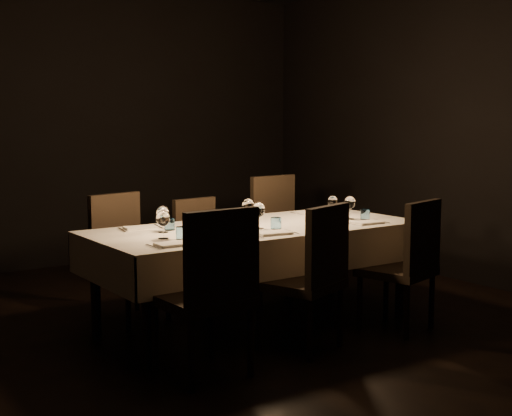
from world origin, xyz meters
TOP-DOWN VIEW (x-y plane):
  - room at (0.00, 0.00)m, footprint 5.01×6.01m
  - dining_table at (0.00, 0.00)m, footprint 2.52×1.12m
  - chair_near_left at (-0.88, -0.80)m, footprint 0.52×0.52m
  - place_setting_near_left at (-0.84, -0.22)m, footprint 0.35×0.41m
  - chair_near_center at (-0.05, -0.73)m, footprint 0.61×0.61m
  - place_setting_near_center at (-0.05, -0.22)m, footprint 0.37×0.42m
  - chair_near_right at (0.82, -0.78)m, footprint 0.58×0.58m
  - place_setting_near_right at (0.84, -0.22)m, footprint 0.34×0.41m
  - chair_far_left at (-0.74, 0.73)m, footprint 0.57×0.57m
  - place_setting_far_left at (-0.72, 0.22)m, footprint 0.36×0.41m
  - chair_far_center at (0.00, 0.82)m, footprint 0.48×0.48m
  - place_setting_far_center at (0.02, 0.22)m, footprint 0.37×0.42m
  - chair_far_right at (0.86, 0.81)m, footprint 0.54×0.54m
  - place_setting_far_right at (0.87, 0.22)m, footprint 0.30×0.39m

SIDE VIEW (x-z plane):
  - chair_far_center at x=0.00m, z-range 0.05..0.94m
  - chair_near_right at x=0.82m, z-range 0.05..1.03m
  - chair_far_left at x=-0.74m, z-range 0.05..1.03m
  - chair_near_center at x=-0.05m, z-range 0.05..1.05m
  - chair_far_right at x=0.86m, z-range 0.05..1.09m
  - chair_near_left at x=-0.88m, z-range 0.05..1.09m
  - dining_table at x=0.00m, z-range 0.31..1.07m
  - place_setting_far_right at x=0.87m, z-range 0.74..0.91m
  - place_setting_near_right at x=0.84m, z-range 0.74..0.93m
  - place_setting_far_left at x=-0.72m, z-range 0.74..0.93m
  - place_setting_near_left at x=-0.84m, z-range 0.74..0.94m
  - place_setting_near_center at x=-0.05m, z-range 0.74..0.94m
  - place_setting_far_center at x=0.02m, z-range 0.74..0.94m
  - room at x=0.00m, z-range -0.01..3.01m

